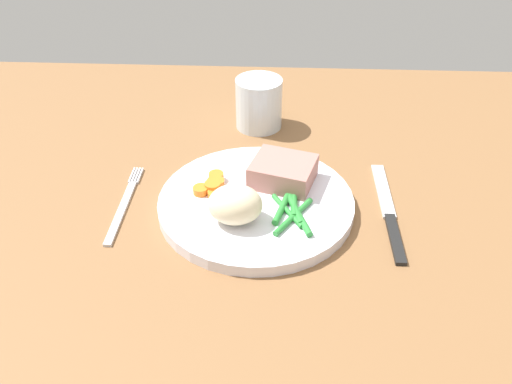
{
  "coord_description": "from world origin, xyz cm",
  "views": [
    {
      "loc": [
        0.71,
        -55.29,
        44.55
      ],
      "look_at": [
        -1.98,
        -1.33,
        4.6
      ],
      "focal_mm": 36.61,
      "sensor_mm": 36.0,
      "label": 1
    }
  ],
  "objects": [
    {
      "name": "carrot_slices",
      "position": [
        -7.78,
        0.41,
        4.16
      ],
      "size": [
        4.29,
        5.71,
        1.28
      ],
      "color": "orange",
      "rests_on": "dinner_plate"
    },
    {
      "name": "mashed_potatoes",
      "position": [
        -4.28,
        -5.92,
        6.02
      ],
      "size": [
        6.65,
        5.35,
        4.84
      ],
      "primitive_type": "ellipsoid",
      "color": "beige",
      "rests_on": "dinner_plate"
    },
    {
      "name": "meat_portion",
      "position": [
        1.46,
        2.68,
        5.17
      ],
      "size": [
        9.72,
        8.97,
        3.14
      ],
      "primitive_type": "cube",
      "rotation": [
        0.0,
        0.0,
        -0.29
      ],
      "color": "#B2756B",
      "rests_on": "dinner_plate"
    },
    {
      "name": "knife",
      "position": [
        15.26,
        -1.62,
        2.2
      ],
      "size": [
        1.7,
        20.5,
        0.64
      ],
      "rotation": [
        0.0,
        0.0,
        0.01
      ],
      "color": "black",
      "rests_on": "dining_table"
    },
    {
      "name": "green_beans",
      "position": [
        2.74,
        -4.11,
        3.99
      ],
      "size": [
        5.31,
        9.24,
        0.86
      ],
      "color": "#2D8C38",
      "rests_on": "dinner_plate"
    },
    {
      "name": "dining_table",
      "position": [
        0.0,
        0.0,
        1.0
      ],
      "size": [
        120.0,
        90.0,
        2.0
      ],
      "color": "brown",
      "rests_on": "ground"
    },
    {
      "name": "fork",
      "position": [
        -19.47,
        -1.59,
        2.2
      ],
      "size": [
        1.44,
        16.6,
        0.4
      ],
      "rotation": [
        0.0,
        0.0,
        0.02
      ],
      "color": "silver",
      "rests_on": "dining_table"
    },
    {
      "name": "dinner_plate",
      "position": [
        -1.98,
        -1.33,
        2.8
      ],
      "size": [
        25.5,
        25.5,
        1.6
      ],
      "primitive_type": "cylinder",
      "color": "white",
      "rests_on": "dining_table"
    },
    {
      "name": "water_glass",
      "position": [
        -2.63,
        20.74,
        5.49
      ],
      "size": [
        7.5,
        7.5,
        8.15
      ],
      "color": "silver",
      "rests_on": "dining_table"
    }
  ]
}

